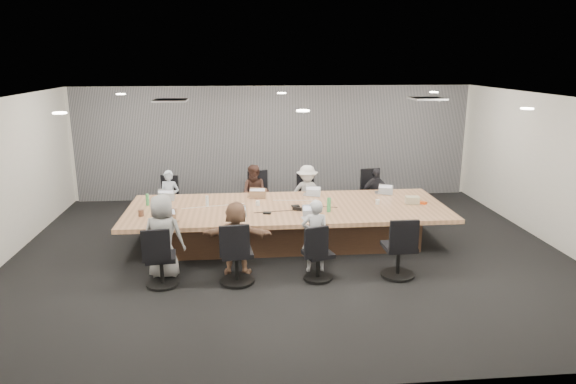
{
  "coord_description": "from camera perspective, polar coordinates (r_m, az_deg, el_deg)",
  "views": [
    {
      "loc": [
        -0.85,
        -8.78,
        3.47
      ],
      "look_at": [
        0.0,
        0.4,
        1.05
      ],
      "focal_mm": 32.0,
      "sensor_mm": 36.0,
      "label": 1
    }
  ],
  "objects": [
    {
      "name": "laptop_1",
      "position": [
        10.44,
        -3.56,
        -0.42
      ],
      "size": [
        0.37,
        0.28,
        0.02
      ],
      "primitive_type": "cube",
      "rotation": [
        0.0,
        0.0,
        2.97
      ],
      "color": "#8C6647",
      "rests_on": "conference_table"
    },
    {
      "name": "conference_table",
      "position": [
        9.81,
        -0.05,
        -3.52
      ],
      "size": [
        6.0,
        2.2,
        0.74
      ],
      "color": "#4F3221",
      "rests_on": "ground"
    },
    {
      "name": "ceiling",
      "position": [
        8.84,
        0.24,
        10.37
      ],
      "size": [
        10.0,
        8.0,
        0.0
      ],
      "primitive_type": "cube",
      "color": "white",
      "rests_on": "wall_back"
    },
    {
      "name": "cup_white_near",
      "position": [
        9.99,
        9.92,
        -1.1
      ],
      "size": [
        0.08,
        0.08,
        0.09
      ],
      "primitive_type": "cylinder",
      "rotation": [
        0.0,
        0.0,
        0.0
      ],
      "color": "white",
      "rests_on": "conference_table"
    },
    {
      "name": "snack_packet",
      "position": [
        10.22,
        14.67,
        -1.16
      ],
      "size": [
        0.2,
        0.19,
        0.04
      ],
      "primitive_type": "cube",
      "rotation": [
        0.0,
        0.0,
        -0.65
      ],
      "color": "#E24B0F",
      "rests_on": "conference_table"
    },
    {
      "name": "wall_front",
      "position": [
        5.28,
        4.47,
        -8.43
      ],
      "size": [
        10.0,
        0.0,
        2.8
      ],
      "primitive_type": "cube",
      "rotation": [
        -1.57,
        0.0,
        0.0
      ],
      "color": "silver",
      "rests_on": "ground"
    },
    {
      "name": "curtain",
      "position": [
        12.89,
        -1.45,
        5.47
      ],
      "size": [
        9.8,
        0.04,
        2.8
      ],
      "primitive_type": "cube",
      "color": "slate",
      "rests_on": "ground"
    },
    {
      "name": "cup_white_far",
      "position": [
        9.77,
        -3.38,
        -1.24
      ],
      "size": [
        0.09,
        0.09,
        0.1
      ],
      "primitive_type": "cylinder",
      "rotation": [
        0.0,
        0.0,
        0.24
      ],
      "color": "white",
      "rests_on": "conference_table"
    },
    {
      "name": "chair_0",
      "position": [
        11.51,
        -12.73,
        -1.31
      ],
      "size": [
        0.61,
        0.61,
        0.73
      ],
      "primitive_type": null,
      "rotation": [
        0.0,
        0.0,
        2.86
      ],
      "color": "black",
      "rests_on": "ground"
    },
    {
      "name": "laptop_0",
      "position": [
        10.55,
        -13.44,
        -0.65
      ],
      "size": [
        0.39,
        0.31,
        0.02
      ],
      "primitive_type": "cube",
      "rotation": [
        0.0,
        0.0,
        2.9
      ],
      "color": "#B2B2B7",
      "rests_on": "conference_table"
    },
    {
      "name": "chair_5",
      "position": [
        8.17,
        -5.73,
        -7.25
      ],
      "size": [
        0.63,
        0.63,
        0.85
      ],
      "primitive_type": null,
      "rotation": [
        0.0,
        0.0,
        0.1
      ],
      "color": "black",
      "rests_on": "ground"
    },
    {
      "name": "chair_7",
      "position": [
        8.54,
        12.2,
        -6.5
      ],
      "size": [
        0.58,
        0.58,
        0.86
      ],
      "primitive_type": null,
      "rotation": [
        0.0,
        0.0,
        0.01
      ],
      "color": "black",
      "rests_on": "ground"
    },
    {
      "name": "wall_back",
      "position": [
        12.97,
        -1.48,
        5.52
      ],
      "size": [
        10.0,
        0.0,
        2.8
      ],
      "primitive_type": "cube",
      "rotation": [
        1.57,
        0.0,
        0.0
      ],
      "color": "silver",
      "rests_on": "ground"
    },
    {
      "name": "mic_right",
      "position": [
        9.69,
        0.85,
        -1.56
      ],
      "size": [
        0.16,
        0.12,
        0.03
      ],
      "primitive_type": "cube",
      "rotation": [
        0.0,
        0.0,
        0.14
      ],
      "color": "black",
      "rests_on": "conference_table"
    },
    {
      "name": "laptop_4",
      "position": [
        8.99,
        -13.23,
        -3.3
      ],
      "size": [
        0.39,
        0.31,
        0.02
      ],
      "primitive_type": "cube",
      "rotation": [
        0.0,
        0.0,
        -0.21
      ],
      "color": "#8C6647",
      "rests_on": "conference_table"
    },
    {
      "name": "person_3",
      "position": [
        11.39,
        9.62,
        -0.22
      ],
      "size": [
        0.72,
        0.43,
        1.15
      ],
      "primitive_type": "imported",
      "rotation": [
        0.0,
        0.0,
        6.52
      ],
      "color": "black",
      "rests_on": "ground"
    },
    {
      "name": "chair_6",
      "position": [
        8.27,
        3.36,
        -7.36
      ],
      "size": [
        0.61,
        0.61,
        0.73
      ],
      "primitive_type": null,
      "rotation": [
        0.0,
        0.0,
        0.3
      ],
      "color": "black",
      "rests_on": "ground"
    },
    {
      "name": "person_2",
      "position": [
        11.09,
        2.12,
        -0.18
      ],
      "size": [
        0.83,
        0.5,
        1.24
      ],
      "primitive_type": "imported",
      "rotation": [
        0.0,
        0.0,
        6.23
      ],
      "color": "silver",
      "rests_on": "ground"
    },
    {
      "name": "stapler",
      "position": [
        9.45,
        1.04,
        -1.88
      ],
      "size": [
        0.18,
        0.11,
        0.07
      ],
      "primitive_type": "cube",
      "rotation": [
        0.0,
        0.0,
        -0.4
      ],
      "color": "black",
      "rests_on": "conference_table"
    },
    {
      "name": "laptop_3",
      "position": [
        10.83,
        10.39,
        -0.08
      ],
      "size": [
        0.33,
        0.26,
        0.02
      ],
      "primitive_type": "cube",
      "rotation": [
        0.0,
        0.0,
        2.9
      ],
      "color": "#B2B2B7",
      "rests_on": "conference_table"
    },
    {
      "name": "mic_left",
      "position": [
        9.27,
        -2.33,
        -2.34
      ],
      "size": [
        0.16,
        0.12,
        0.03
      ],
      "primitive_type": "cube",
      "rotation": [
        0.0,
        0.0,
        -0.2
      ],
      "color": "black",
      "rests_on": "conference_table"
    },
    {
      "name": "mug_brown",
      "position": [
        9.48,
        -16.02,
        -2.25
      ],
      "size": [
        0.1,
        0.1,
        0.12
      ],
      "primitive_type": "cylinder",
      "rotation": [
        0.0,
        0.0,
        0.09
      ],
      "color": "brown",
      "rests_on": "conference_table"
    },
    {
      "name": "chair_4",
      "position": [
        8.28,
        -13.91,
        -7.56
      ],
      "size": [
        0.59,
        0.59,
        0.79
      ],
      "primitive_type": null,
      "rotation": [
        0.0,
        0.0,
        0.11
      ],
      "color": "black",
      "rests_on": "ground"
    },
    {
      "name": "bottle_green_right",
      "position": [
        9.38,
        4.57,
        -1.43
      ],
      "size": [
        0.09,
        0.09,
        0.26
      ],
      "primitive_type": "cylinder",
      "rotation": [
        0.0,
        0.0,
        -0.27
      ],
      "color": "#3B954F",
      "rests_on": "conference_table"
    },
    {
      "name": "laptop_2",
      "position": [
        10.53,
        2.51,
        -0.28
      ],
      "size": [
        0.34,
        0.27,
        0.02
      ],
      "primitive_type": "cube",
      "rotation": [
        0.0,
        0.0,
        2.9
      ],
      "color": "#B2B2B7",
      "rests_on": "conference_table"
    },
    {
      "name": "chair_3",
      "position": [
        11.76,
        9.16,
        -0.51
      ],
      "size": [
        0.63,
        0.63,
        0.84
      ],
      "primitive_type": null,
      "rotation": [
        0.0,
        0.0,
        3.27
      ],
      "color": "black",
      "rests_on": "ground"
    },
    {
      "name": "chair_1",
      "position": [
        11.39,
        -3.68,
        -0.81
      ],
      "size": [
        0.73,
        0.73,
        0.85
      ],
      "primitive_type": null,
      "rotation": [
        0.0,
        0.0,
        3.47
      ],
      "color": "black",
      "rests_on": "ground"
    },
    {
      "name": "floor",
      "position": [
        9.48,
        0.23,
        -6.77
      ],
      "size": [
        10.0,
        8.0,
        0.0
      ],
      "primitive_type": "cube",
      "color": "black",
      "rests_on": "ground"
    },
    {
      "name": "person_6",
      "position": [
        8.51,
        3.03,
        -4.88
      ],
      "size": [
        0.47,
        0.32,
        1.24
      ],
      "primitive_type": "imported",
      "rotation": [
        0.0,
        0.0,
        3.08
      ],
      "color": "#AEB0B7",
      "rests_on": "ground"
    },
    {
      "name": "person_5",
      "position": [
        8.42,
        -5.75,
        -5.13
      ],
      "size": [
        1.19,
        0.51,
        1.24
      ],
      "primitive_type": "imported",
      "rotation": [
        0.0,
        0.0,
        3.02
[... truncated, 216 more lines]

